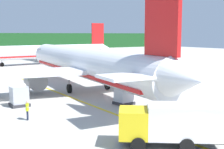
% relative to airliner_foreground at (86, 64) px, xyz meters
% --- Properties ---
extents(airliner_foreground, '(34.51, 41.72, 11.90)m').
position_rel_airliner_foreground_xyz_m(airliner_foreground, '(0.00, 0.00, 0.00)').
color(airliner_foreground, white).
rests_on(airliner_foreground, ground).
extents(airliner_mid_apron, '(35.36, 29.41, 10.09)m').
position_rel_airliner_foreground_xyz_m(airliner_mid_apron, '(10.67, 36.32, -0.51)').
color(airliner_mid_apron, white).
rests_on(airliner_mid_apron, ground).
extents(service_truck_baggage, '(6.49, 5.68, 2.72)m').
position_rel_airliner_foreground_xyz_m(service_truck_baggage, '(-5.27, -20.60, -1.86)').
color(service_truck_baggage, yellow).
rests_on(service_truck_baggage, ground).
extents(cargo_container_near, '(1.83, 1.83, 2.02)m').
position_rel_airliner_foreground_xyz_m(cargo_container_near, '(-0.73, -9.32, -2.43)').
color(cargo_container_near, '#333338').
rests_on(cargo_container_near, ground).
extents(cargo_container_mid, '(1.81, 1.81, 2.12)m').
position_rel_airliner_foreground_xyz_m(cargo_container_mid, '(-9.90, -4.06, -2.38)').
color(cargo_container_mid, '#333338').
rests_on(cargo_container_mid, ground).
extents(crew_marshaller, '(0.45, 0.53, 1.60)m').
position_rel_airliner_foreground_xyz_m(crew_marshaller, '(-6.51, 3.13, -2.45)').
color(crew_marshaller, '#191E33').
rests_on(crew_marshaller, ground).
extents(crew_loader_left, '(0.40, 0.58, 1.63)m').
position_rel_airliner_foreground_xyz_m(crew_loader_left, '(-10.90, -9.52, -2.43)').
color(crew_loader_left, '#191E33').
rests_on(crew_loader_left, ground).
extents(apron_guide_line, '(0.30, 60.00, 0.01)m').
position_rel_airliner_foreground_xyz_m(apron_guide_line, '(-3.75, -4.43, -3.39)').
color(apron_guide_line, yellow).
rests_on(apron_guide_line, ground).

